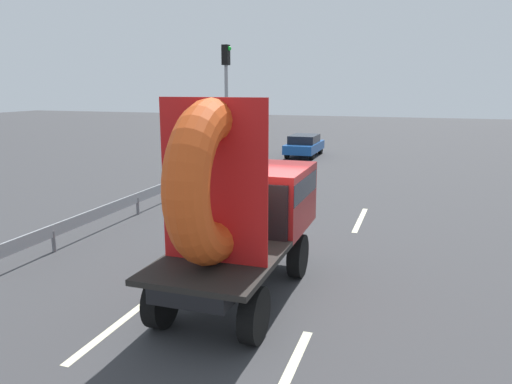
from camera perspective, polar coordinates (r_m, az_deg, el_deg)
ground_plane at (r=10.37m, az=-1.01°, el=-11.06°), size 120.00×120.00×0.00m
flatbed_truck at (r=9.54m, az=-1.60°, el=-1.30°), size 2.02×5.09×3.94m
distant_sedan at (r=29.29m, az=5.67°, el=5.51°), size 1.68×3.92×1.28m
traffic_light at (r=23.13m, az=-3.48°, el=11.67°), size 0.42×0.36×5.95m
guardrail at (r=17.98m, az=-10.43°, el=0.60°), size 0.10×15.67×0.71m
lane_dash_left_near at (r=9.11m, az=-16.46°, el=-15.05°), size 0.16×2.47×0.01m
lane_dash_left_far at (r=15.69m, az=-0.07°, el=-2.89°), size 0.16×2.72×0.01m
lane_dash_right_near at (r=7.56m, az=3.75°, el=-20.62°), size 0.16×2.69×0.01m
lane_dash_right_far at (r=15.67m, az=12.10°, el=-3.19°), size 0.16×2.94×0.01m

